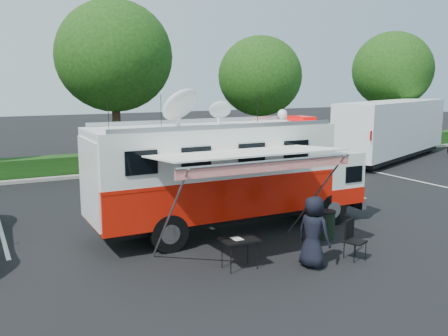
% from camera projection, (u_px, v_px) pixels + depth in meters
% --- Properties ---
extents(ground_plane, '(120.00, 120.00, 0.00)m').
position_uv_depth(ground_plane, '(231.00, 229.00, 15.81)').
color(ground_plane, black).
rests_on(ground_plane, ground).
extents(back_border, '(60.00, 6.14, 8.87)m').
position_uv_depth(back_border, '(136.00, 75.00, 26.76)').
color(back_border, '#9E998E').
rests_on(back_border, ground_plane).
extents(stall_lines, '(24.12, 5.50, 0.01)m').
position_uv_depth(stall_lines, '(180.00, 210.00, 18.21)').
color(stall_lines, silver).
rests_on(stall_lines, ground_plane).
extents(command_truck, '(8.88, 2.44, 4.27)m').
position_uv_depth(command_truck, '(229.00, 173.00, 15.47)').
color(command_truck, black).
rests_on(command_truck, ground_plane).
extents(awning, '(4.85, 2.51, 2.93)m').
position_uv_depth(awning, '(249.00, 156.00, 12.73)').
color(awning, silver).
rests_on(awning, ground_plane).
extents(person, '(0.84, 1.04, 1.83)m').
position_uv_depth(person, '(312.00, 267.00, 12.61)').
color(person, black).
rests_on(person, ground_plane).
extents(folding_table, '(0.93, 0.68, 0.77)m').
position_uv_depth(folding_table, '(240.00, 241.00, 12.38)').
color(folding_table, black).
rests_on(folding_table, ground_plane).
extents(folding_chair, '(0.64, 0.68, 1.03)m').
position_uv_depth(folding_chair, '(352.00, 236.00, 13.14)').
color(folding_chair, black).
rests_on(folding_chair, ground_plane).
extents(trash_bin, '(0.57, 0.57, 0.85)m').
position_uv_depth(trash_bin, '(326.00, 225.00, 14.82)').
color(trash_bin, black).
rests_on(trash_bin, ground_plane).
extents(semi_trailer, '(11.35, 6.61, 3.49)m').
position_uv_depth(semi_trailer, '(393.00, 129.00, 29.72)').
color(semi_trailer, white).
rests_on(semi_trailer, ground_plane).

